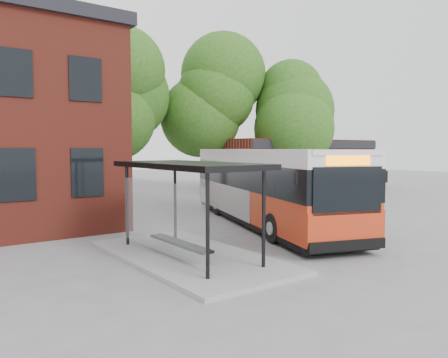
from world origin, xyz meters
TOP-DOWN VIEW (x-y plane):
  - ground at (0.00, 0.00)m, footprint 100.00×100.00m
  - shop_row at (15.00, 14.00)m, footprint 14.00×6.20m
  - bus_shelter at (-4.50, -1.00)m, footprint 3.60×7.00m
  - bike_rail at (9.28, 10.00)m, footprint 5.20×0.10m
  - tree_0 at (-6.00, 16.00)m, footprint 7.92×7.92m
  - tree_1 at (1.00, 17.00)m, footprint 7.92×7.92m
  - tree_2 at (8.00, 16.00)m, footprint 7.92×7.92m
  - tree_3 at (13.00, 12.00)m, footprint 7.04×7.04m
  - city_bus at (1.30, 2.12)m, footprint 6.74×12.97m
  - bicycle_0 at (6.27, 9.94)m, footprint 1.97×1.21m
  - bicycle_1 at (7.42, 10.17)m, footprint 1.68×1.06m
  - bicycle_2 at (7.75, 9.12)m, footprint 1.83×0.78m
  - bicycle_3 at (9.60, 10.68)m, footprint 1.65×0.80m
  - bicycle_4 at (9.18, 10.77)m, footprint 1.96×0.95m
  - bicycle_5 at (10.72, 9.10)m, footprint 1.86×0.92m
  - bicycle_6 at (10.65, 9.31)m, footprint 2.00×1.38m
  - bicycle_7 at (11.99, 10.35)m, footprint 1.82×0.54m
  - bicycle_extra_0 at (12.10, 10.83)m, footprint 1.65×0.61m

SIDE VIEW (x-z plane):
  - ground at x=0.00m, z-range 0.00..0.00m
  - bike_rail at x=9.28m, z-range 0.00..0.38m
  - bicycle_2 at x=7.75m, z-range 0.00..0.93m
  - bicycle_3 at x=9.60m, z-range 0.00..0.95m
  - bicycle_extra_0 at x=12.10m, z-range 0.00..0.97m
  - bicycle_0 at x=6.27m, z-range 0.00..0.98m
  - bicycle_1 at x=7.42m, z-range 0.00..0.98m
  - bicycle_4 at x=9.18m, z-range 0.00..0.99m
  - bicycle_6 at x=10.65m, z-range 0.00..1.00m
  - bicycle_5 at x=10.72m, z-range 0.00..1.07m
  - bicycle_7 at x=11.99m, z-range 0.00..1.09m
  - bus_shelter at x=-4.50m, z-range 0.00..2.90m
  - city_bus at x=1.30m, z-range 0.00..3.25m
  - shop_row at x=15.00m, z-range 0.00..4.00m
  - tree_3 at x=13.00m, z-range 0.00..9.28m
  - tree_1 at x=1.00m, z-range 0.00..10.40m
  - tree_0 at x=-6.00m, z-range 0.00..11.00m
  - tree_2 at x=8.00m, z-range 0.00..11.00m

